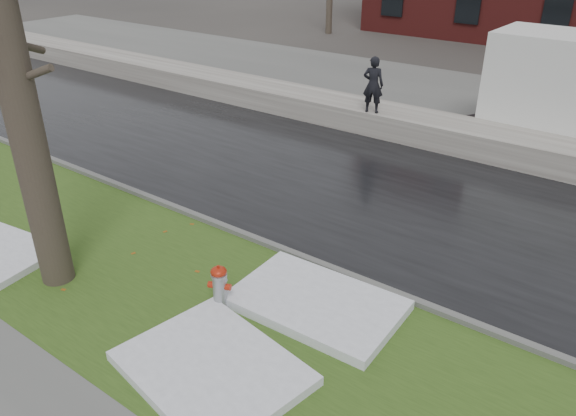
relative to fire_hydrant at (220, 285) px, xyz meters
The scene contains 11 objects.
ground 1.34m from the fire_hydrant, 122.74° to the left, with size 120.00×120.00×0.00m, color #47423D.
verge 0.84m from the fire_hydrant, 163.65° to the right, with size 60.00×4.50×0.04m, color #324D19.
road 5.61m from the fire_hydrant, 96.94° to the left, with size 60.00×7.00×0.03m, color black.
parking_lot 14.08m from the fire_hydrant, 92.75° to the left, with size 60.00×9.00×0.03m, color slate.
curb 2.20m from the fire_hydrant, 108.24° to the left, with size 60.00×0.15×0.14m, color slate.
snowbank 9.78m from the fire_hydrant, 93.97° to the left, with size 60.00×1.60×0.75m, color #BCB7AC.
fire_hydrant is the anchor object (origin of this frame).
tree 4.51m from the fire_hydrant, 158.98° to the right, with size 1.43×1.65×7.15m.
worker 9.48m from the fire_hydrant, 103.47° to the left, with size 0.61×0.40×1.68m, color black.
snow_patch_near 1.62m from the fire_hydrant, 52.09° to the right, with size 2.60×2.00×0.16m, color white.
snow_patch_side 1.68m from the fire_hydrant, 35.53° to the left, with size 2.80×1.80×0.18m, color white.
Camera 1 is at (6.24, -6.63, 5.97)m, focal length 35.00 mm.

